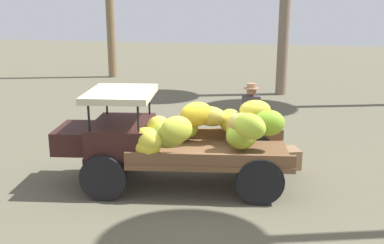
{
  "coord_description": "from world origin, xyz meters",
  "views": [
    {
      "loc": [
        -2.03,
        7.92,
        3.5
      ],
      "look_at": [
        -0.35,
        -0.12,
        1.28
      ],
      "focal_mm": 42.05,
      "sensor_mm": 36.0,
      "label": 1
    }
  ],
  "objects": [
    {
      "name": "ground_plane",
      "position": [
        0.0,
        0.0,
        0.0
      ],
      "size": [
        60.0,
        60.0,
        0.0
      ],
      "primitive_type": "plane",
      "color": "#5E5A46"
    },
    {
      "name": "wooden_crate",
      "position": [
        -2.16,
        -1.48,
        0.21
      ],
      "size": [
        0.64,
        0.63,
        0.42
      ],
      "primitive_type": "cube",
      "rotation": [
        0.0,
        0.0,
        0.36
      ],
      "color": "#8E6A48",
      "rests_on": "ground"
    },
    {
      "name": "farmer",
      "position": [
        -1.31,
        -2.03,
        0.98
      ],
      "size": [
        0.52,
        0.49,
        1.72
      ],
      "rotation": [
        0.0,
        0.0,
        1.75
      ],
      "color": "#48516B",
      "rests_on": "ground"
    },
    {
      "name": "truck",
      "position": [
        0.01,
        -0.07,
        0.97
      ],
      "size": [
        4.6,
        2.27,
        1.87
      ],
      "rotation": [
        0.0,
        0.0,
        0.15
      ],
      "color": "#321815",
      "rests_on": "ground"
    }
  ]
}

